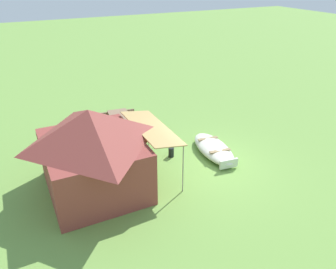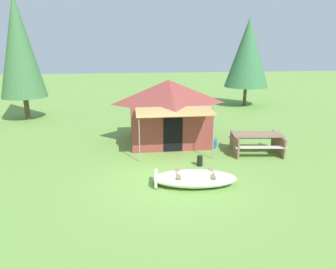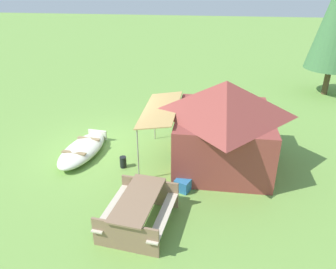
# 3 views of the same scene
# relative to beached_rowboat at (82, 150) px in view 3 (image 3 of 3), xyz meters

# --- Properties ---
(ground_plane) EXTENTS (80.00, 80.00, 0.00)m
(ground_plane) POSITION_rel_beached_rowboat_xyz_m (-0.68, 0.64, -0.23)
(ground_plane) COLOR #709D45
(beached_rowboat) EXTENTS (2.66, 1.36, 0.43)m
(beached_rowboat) POSITION_rel_beached_rowboat_xyz_m (0.00, 0.00, 0.00)
(beached_rowboat) COLOR silver
(beached_rowboat) RESTS_ON ground_plane
(canvas_cabin_tent) EXTENTS (3.51, 4.00, 2.71)m
(canvas_cabin_tent) POSITION_rel_beached_rowboat_xyz_m (-0.19, 4.55, 1.18)
(canvas_cabin_tent) COLOR brown
(canvas_cabin_tent) RESTS_ON ground_plane
(picnic_table) EXTENTS (2.11, 1.76, 0.79)m
(picnic_table) POSITION_rel_beached_rowboat_xyz_m (3.05, 2.58, 0.27)
(picnic_table) COLOR #8A6A4F
(picnic_table) RESTS_ON ground_plane
(cooler_box) EXTENTS (0.68, 0.58, 0.34)m
(cooler_box) POSITION_rel_beached_rowboat_xyz_m (1.41, 3.53, -0.05)
(cooler_box) COLOR teal
(cooler_box) RESTS_ON ground_plane
(fuel_can) EXTENTS (0.22, 0.22, 0.36)m
(fuel_can) POSITION_rel_beached_rowboat_xyz_m (0.53, 1.53, -0.04)
(fuel_can) COLOR black
(fuel_can) RESTS_ON ground_plane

